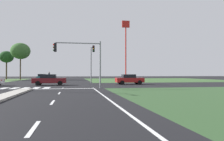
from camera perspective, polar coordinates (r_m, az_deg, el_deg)
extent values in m
plane|color=black|center=(31.69, -18.34, -3.71)|extent=(200.00, 200.00, 0.00)
cube|color=#385B2D|center=(59.59, 10.63, -2.35)|extent=(35.00, 35.00, 0.01)
cube|color=#ADA89E|center=(56.52, -14.59, -2.36)|extent=(1.20, 36.00, 0.14)
cube|color=silver|center=(7.17, -19.53, -13.84)|extent=(0.14, 2.00, 0.01)
cube|color=silver|center=(13.04, -15.05, -7.92)|extent=(0.14, 2.00, 0.01)
cube|color=silver|center=(18.99, -13.40, -5.68)|extent=(0.14, 2.00, 0.01)
cube|color=silver|center=(24.97, -12.54, -4.51)|extent=(0.14, 2.00, 0.01)
cube|color=silver|center=(13.58, -0.53, -7.67)|extent=(0.14, 24.00, 0.01)
cube|color=silver|center=(24.38, -11.90, -4.60)|extent=(6.40, 0.50, 0.01)
cube|color=silver|center=(27.24, -26.13, -4.14)|extent=(0.70, 2.80, 0.01)
cube|color=silver|center=(26.94, -23.78, -4.19)|extent=(0.70, 2.80, 0.01)
cube|color=silver|center=(26.69, -21.37, -4.23)|extent=(0.70, 2.80, 0.01)
cube|color=silver|center=(26.49, -18.93, -4.27)|extent=(0.70, 2.80, 0.01)
cube|color=silver|center=(26.33, -16.45, -4.30)|extent=(0.70, 2.80, 0.01)
cube|color=#A31919|center=(33.54, 4.53, -2.46)|extent=(4.14, 1.85, 0.67)
cube|color=black|center=(33.49, 4.28, -1.44)|extent=(1.91, 1.63, 0.52)
cube|color=red|center=(33.77, 0.79, -2.34)|extent=(0.04, 0.20, 0.14)
cube|color=red|center=(32.39, 1.25, -2.40)|extent=(0.04, 0.20, 0.14)
cylinder|color=black|center=(34.79, 6.27, -2.95)|extent=(0.64, 0.22, 0.64)
cylinder|color=black|center=(33.02, 7.16, -3.07)|extent=(0.64, 0.22, 0.64)
cylinder|color=black|center=(34.15, 1.99, -3.00)|extent=(0.64, 0.22, 0.64)
cylinder|color=black|center=(32.35, 2.66, -3.12)|extent=(0.64, 0.22, 0.64)
cube|color=#19565B|center=(51.74, -17.61, -1.83)|extent=(1.73, 4.44, 0.70)
cube|color=black|center=(51.89, -17.58, -1.15)|extent=(1.52, 2.04, 0.52)
cube|color=red|center=(53.88, -16.59, -1.72)|extent=(0.20, 0.04, 0.14)
cube|color=red|center=(54.05, -17.98, -1.71)|extent=(0.20, 0.04, 0.14)
cylinder|color=black|center=(50.23, -16.85, -2.26)|extent=(0.22, 0.64, 0.64)
cylinder|color=black|center=(50.47, -18.80, -2.25)|extent=(0.22, 0.64, 0.64)
cylinder|color=black|center=(53.05, -16.47, -2.18)|extent=(0.22, 0.64, 0.64)
cylinder|color=black|center=(53.28, -18.32, -2.17)|extent=(0.22, 0.64, 0.64)
cube|color=red|center=(32.38, -26.60, -2.23)|extent=(0.04, 0.20, 0.14)
cube|color=red|center=(33.72, -25.92, -2.17)|extent=(0.04, 0.20, 0.14)
cube|color=maroon|center=(32.31, -15.75, -2.49)|extent=(4.58, 1.83, 0.69)
cube|color=black|center=(32.31, -16.01, -1.41)|extent=(2.11, 1.61, 0.52)
cube|color=red|center=(33.31, -19.58, -2.30)|extent=(0.04, 0.20, 0.14)
cube|color=red|center=(31.94, -20.01, -2.36)|extent=(0.04, 0.20, 0.14)
cylinder|color=black|center=(33.11, -13.06, -3.05)|extent=(0.64, 0.22, 0.64)
cylinder|color=black|center=(31.29, -13.25, -3.18)|extent=(0.64, 0.22, 0.64)
cylinder|color=black|center=(33.41, -18.09, -3.01)|extent=(0.64, 0.22, 0.64)
cylinder|color=black|center=(31.60, -18.57, -3.13)|extent=(0.64, 0.22, 0.64)
cylinder|color=gray|center=(24.90, -3.07, 1.50)|extent=(0.18, 0.18, 5.25)
cylinder|color=gray|center=(24.94, -8.71, 6.98)|extent=(4.90, 0.12, 0.12)
cube|color=black|center=(24.95, -14.37, 5.78)|extent=(0.26, 0.32, 0.95)
sphere|color=red|center=(25.00, -14.74, 6.46)|extent=(0.20, 0.20, 0.20)
sphere|color=#3A2405|center=(24.96, -14.74, 5.78)|extent=(0.20, 0.20, 0.20)
sphere|color=black|center=(24.93, -14.74, 5.09)|extent=(0.20, 0.20, 0.20)
cylinder|color=gray|center=(38.05, -5.42, 1.36)|extent=(0.18, 0.18, 6.13)
cylinder|color=gray|center=(35.88, -5.11, 6.00)|extent=(0.12, 4.79, 0.12)
cube|color=black|center=(33.45, -4.77, 5.59)|extent=(0.32, 0.26, 0.95)
sphere|color=#360503|center=(33.33, -4.75, 6.14)|extent=(0.20, 0.20, 0.20)
sphere|color=orange|center=(33.29, -4.75, 5.62)|extent=(0.20, 0.20, 0.20)
sphere|color=black|center=(33.26, -4.75, 5.11)|extent=(0.20, 0.20, 0.20)
cylinder|color=#9E8966|center=(44.11, -15.88, -2.19)|extent=(0.16, 0.16, 0.79)
cylinder|color=#232833|center=(44.10, -15.88, -1.14)|extent=(0.34, 0.34, 0.83)
sphere|color=tan|center=(44.10, -15.88, -0.45)|extent=(0.23, 0.23, 0.23)
cylinder|color=red|center=(52.34, 3.57, 4.27)|extent=(0.28, 0.28, 12.50)
cube|color=red|center=(53.42, 3.56, 11.82)|extent=(1.80, 0.30, 1.60)
torus|color=yellow|center=(53.50, 3.09, 11.80)|extent=(0.96, 0.16, 0.96)
torus|color=yellow|center=(53.67, 3.94, 11.76)|extent=(0.96, 0.16, 0.96)
cylinder|color=#423323|center=(68.38, -25.52, 0.11)|extent=(0.36, 0.36, 5.26)
ellipsoid|color=#1E421E|center=(68.53, -25.50, 3.19)|extent=(3.82, 3.82, 3.25)
cylinder|color=#423323|center=(63.59, -22.51, 0.61)|extent=(0.30, 0.30, 6.25)
ellipsoid|color=#38602D|center=(63.86, -22.49, 4.66)|extent=(5.05, 5.05, 4.30)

